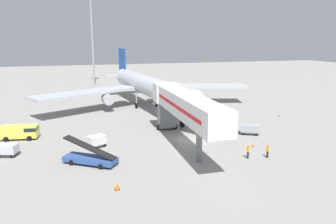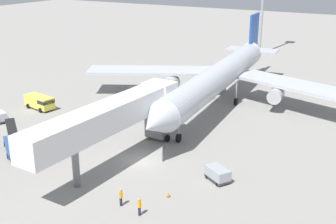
{
  "view_description": "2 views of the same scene",
  "coord_description": "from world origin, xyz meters",
  "px_view_note": "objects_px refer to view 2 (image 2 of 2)",
  "views": [
    {
      "loc": [
        -16.06,
        -39.43,
        13.39
      ],
      "look_at": [
        -0.27,
        9.41,
        2.01
      ],
      "focal_mm": 34.29,
      "sensor_mm": 36.0,
      "label": 1
    },
    {
      "loc": [
        24.61,
        -36.93,
        20.97
      ],
      "look_at": [
        -1.78,
        9.47,
        2.52
      ],
      "focal_mm": 47.56,
      "sensor_mm": 36.0,
      "label": 2
    }
  ],
  "objects_px": {
    "airplane_at_gate": "(222,75)",
    "baggage_cart_far_center": "(0,117)",
    "jet_bridge": "(116,116)",
    "baggage_cart_mid_center": "(218,174)",
    "baggage_cart_mid_right": "(58,130)",
    "service_van_outer_right": "(40,102)",
    "ground_crew_worker_foreground": "(139,206)",
    "safety_cone_bravo": "(168,194)",
    "ground_crew_worker_midground": "(121,197)",
    "belt_loader_truck": "(14,145)"
  },
  "relations": [
    {
      "from": "airplane_at_gate",
      "to": "jet_bridge",
      "type": "height_order",
      "value": "airplane_at_gate"
    },
    {
      "from": "service_van_outer_right",
      "to": "ground_crew_worker_foreground",
      "type": "height_order",
      "value": "service_van_outer_right"
    },
    {
      "from": "jet_bridge",
      "to": "ground_crew_worker_foreground",
      "type": "xyz_separation_m",
      "value": [
        7.84,
        -7.66,
        -4.46
      ]
    },
    {
      "from": "safety_cone_bravo",
      "to": "jet_bridge",
      "type": "bearing_deg",
      "value": 156.51
    },
    {
      "from": "ground_crew_worker_midground",
      "to": "safety_cone_bravo",
      "type": "bearing_deg",
      "value": 50.04
    },
    {
      "from": "ground_crew_worker_midground",
      "to": "safety_cone_bravo",
      "type": "distance_m",
      "value": 4.58
    },
    {
      "from": "baggage_cart_mid_right",
      "to": "ground_crew_worker_foreground",
      "type": "distance_m",
      "value": 21.26
    },
    {
      "from": "belt_loader_truck",
      "to": "ground_crew_worker_foreground",
      "type": "bearing_deg",
      "value": -12.24
    },
    {
      "from": "ground_crew_worker_foreground",
      "to": "jet_bridge",
      "type": "bearing_deg",
      "value": 135.67
    },
    {
      "from": "baggage_cart_mid_right",
      "to": "baggage_cart_mid_center",
      "type": "bearing_deg",
      "value": -2.53
    },
    {
      "from": "baggage_cart_mid_center",
      "to": "airplane_at_gate",
      "type": "bearing_deg",
      "value": 112.56
    },
    {
      "from": "safety_cone_bravo",
      "to": "belt_loader_truck",
      "type": "bearing_deg",
      "value": 179.06
    },
    {
      "from": "service_van_outer_right",
      "to": "safety_cone_bravo",
      "type": "distance_m",
      "value": 31.75
    },
    {
      "from": "service_van_outer_right",
      "to": "safety_cone_bravo",
      "type": "bearing_deg",
      "value": -23.96
    },
    {
      "from": "belt_loader_truck",
      "to": "service_van_outer_right",
      "type": "height_order",
      "value": "belt_loader_truck"
    },
    {
      "from": "baggage_cart_mid_right",
      "to": "safety_cone_bravo",
      "type": "distance_m",
      "value": 20.27
    },
    {
      "from": "jet_bridge",
      "to": "belt_loader_truck",
      "type": "distance_m",
      "value": 13.35
    },
    {
      "from": "airplane_at_gate",
      "to": "baggage_cart_far_center",
      "type": "distance_m",
      "value": 31.96
    },
    {
      "from": "baggage_cart_mid_center",
      "to": "ground_crew_worker_midground",
      "type": "bearing_deg",
      "value": -122.96
    },
    {
      "from": "baggage_cart_mid_center",
      "to": "ground_crew_worker_foreground",
      "type": "bearing_deg",
      "value": -109.83
    },
    {
      "from": "baggage_cart_mid_center",
      "to": "jet_bridge",
      "type": "bearing_deg",
      "value": -172.38
    },
    {
      "from": "ground_crew_worker_foreground",
      "to": "baggage_cart_mid_right",
      "type": "bearing_deg",
      "value": 151.59
    },
    {
      "from": "ground_crew_worker_midground",
      "to": "service_van_outer_right",
      "type": "bearing_deg",
      "value": 147.9
    },
    {
      "from": "belt_loader_truck",
      "to": "baggage_cart_mid_right",
      "type": "height_order",
      "value": "belt_loader_truck"
    },
    {
      "from": "service_van_outer_right",
      "to": "baggage_cart_mid_right",
      "type": "bearing_deg",
      "value": -34.89
    },
    {
      "from": "jet_bridge",
      "to": "baggage_cart_mid_center",
      "type": "height_order",
      "value": "jet_bridge"
    },
    {
      "from": "belt_loader_truck",
      "to": "airplane_at_gate",
      "type": "bearing_deg",
      "value": 63.81
    },
    {
      "from": "airplane_at_gate",
      "to": "service_van_outer_right",
      "type": "distance_m",
      "value": 27.1
    },
    {
      "from": "airplane_at_gate",
      "to": "service_van_outer_right",
      "type": "height_order",
      "value": "airplane_at_gate"
    },
    {
      "from": "ground_crew_worker_foreground",
      "to": "safety_cone_bravo",
      "type": "bearing_deg",
      "value": 81.29
    },
    {
      "from": "baggage_cart_far_center",
      "to": "baggage_cart_mid_right",
      "type": "bearing_deg",
      "value": 0.53
    },
    {
      "from": "service_van_outer_right",
      "to": "baggage_cart_far_center",
      "type": "xyz_separation_m",
      "value": [
        -0.64,
        -6.85,
        -0.32
      ]
    },
    {
      "from": "jet_bridge",
      "to": "baggage_cart_mid_center",
      "type": "bearing_deg",
      "value": 7.62
    },
    {
      "from": "airplane_at_gate",
      "to": "ground_crew_worker_foreground",
      "type": "distance_m",
      "value": 32.93
    },
    {
      "from": "jet_bridge",
      "to": "ground_crew_worker_midground",
      "type": "bearing_deg",
      "value": -52.25
    },
    {
      "from": "belt_loader_truck",
      "to": "ground_crew_worker_midground",
      "type": "xyz_separation_m",
      "value": [
        17.62,
        -3.81,
        0.15
      ]
    },
    {
      "from": "service_van_outer_right",
      "to": "baggage_cart_mid_right",
      "type": "xyz_separation_m",
      "value": [
        9.69,
        -6.76,
        -0.28
      ]
    },
    {
      "from": "baggage_cart_mid_right",
      "to": "service_van_outer_right",
      "type": "bearing_deg",
      "value": 145.11
    },
    {
      "from": "service_van_outer_right",
      "to": "baggage_cart_mid_center",
      "type": "relative_size",
      "value": 1.73
    },
    {
      "from": "baggage_cart_mid_center",
      "to": "ground_crew_worker_foreground",
      "type": "xyz_separation_m",
      "value": [
        -3.3,
        -9.14,
        0.12
      ]
    },
    {
      "from": "belt_loader_truck",
      "to": "safety_cone_bravo",
      "type": "bearing_deg",
      "value": -0.94
    },
    {
      "from": "airplane_at_gate",
      "to": "baggage_cart_mid_center",
      "type": "relative_size",
      "value": 16.35
    },
    {
      "from": "baggage_cart_mid_center",
      "to": "baggage_cart_mid_right",
      "type": "xyz_separation_m",
      "value": [
        -22.0,
        0.97,
        0.06
      ]
    },
    {
      "from": "jet_bridge",
      "to": "baggage_cart_far_center",
      "type": "bearing_deg",
      "value": 173.63
    },
    {
      "from": "ground_crew_worker_midground",
      "to": "baggage_cart_mid_right",
      "type": "bearing_deg",
      "value": 149.64
    },
    {
      "from": "belt_loader_truck",
      "to": "baggage_cart_far_center",
      "type": "relative_size",
      "value": 2.43
    },
    {
      "from": "service_van_outer_right",
      "to": "ground_crew_worker_foreground",
      "type": "distance_m",
      "value": 33.03
    },
    {
      "from": "belt_loader_truck",
      "to": "ground_crew_worker_foreground",
      "type": "xyz_separation_m",
      "value": [
        19.92,
        -4.32,
        0.14
      ]
    },
    {
      "from": "jet_bridge",
      "to": "safety_cone_bravo",
      "type": "distance_m",
      "value": 10.53
    },
    {
      "from": "belt_loader_truck",
      "to": "baggage_cart_mid_right",
      "type": "xyz_separation_m",
      "value": [
        1.22,
        5.79,
        0.09
      ]
    }
  ]
}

